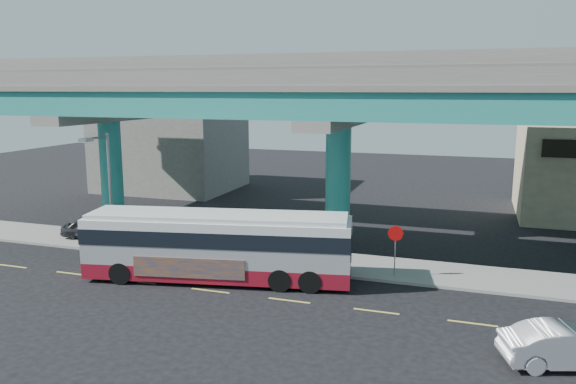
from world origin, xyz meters
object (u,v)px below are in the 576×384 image
(sedan, at_px, (567,346))
(parked_car, at_px, (90,228))
(transit_bus, at_px, (218,244))
(street_lamp, at_px, (104,175))
(stop_sign, at_px, (395,240))

(sedan, height_order, parked_car, sedan)
(transit_bus, height_order, sedan, transit_bus)
(street_lamp, bearing_deg, stop_sign, 2.45)
(parked_car, xyz_separation_m, stop_sign, (19.59, -1.47, 1.33))
(parked_car, bearing_deg, transit_bus, -126.22)
(parked_car, height_order, stop_sign, stop_sign)
(transit_bus, distance_m, sedan, 16.08)
(parked_car, bearing_deg, street_lamp, -141.57)
(sedan, bearing_deg, parked_car, 54.16)
(stop_sign, bearing_deg, transit_bus, -147.52)
(sedan, distance_m, street_lamp, 24.84)
(transit_bus, height_order, stop_sign, transit_bus)
(parked_car, height_order, street_lamp, street_lamp)
(stop_sign, bearing_deg, parked_car, -170.54)
(street_lamp, distance_m, stop_sign, 16.87)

